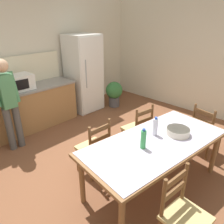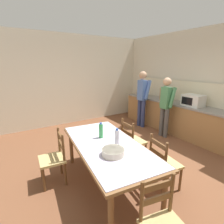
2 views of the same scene
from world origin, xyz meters
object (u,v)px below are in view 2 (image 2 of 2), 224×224
Objects in this scene: bottle_near_centre at (101,131)px; microwave at (193,100)px; serving_bowl at (113,152)px; person_at_counter at (166,104)px; chair_side_near_left at (54,158)px; chair_side_far_left at (132,141)px; bottle_off_centre at (117,137)px; paper_bag at (164,94)px; chair_side_far_right at (164,164)px; dining_table at (107,148)px; person_at_sink at (142,96)px.

microwave is at bearing 94.04° from bottle_near_centre.
person_at_counter is (-1.26, 2.51, 0.11)m from serving_bowl.
chair_side_near_left is 1.55m from chair_side_far_left.
microwave is at bearing -85.56° from chair_side_far_left.
bottle_off_centre is at bearing 136.58° from serving_bowl.
chair_side_far_left is (-0.11, 0.79, -0.44)m from bottle_near_centre.
paper_bag is 3.52m from serving_bowl.
chair_side_far_right is at bearing -138.98° from person_at_counter.
dining_table is at bearing -159.16° from person_at_counter.
person_at_counter is (-0.45, -0.52, -0.13)m from microwave.
bottle_near_centre is at bearing 48.46° from chair_side_far_right.
serving_bowl is at bearing 38.64° from chair_side_near_left.
dining_table is 1.33× the size of person_at_counter.
paper_bag is 3.26m from dining_table.
dining_table is at bearing 57.31° from chair_side_near_left.
serving_bowl is at bearing -138.68° from person_at_sink.
paper_bag is 1.33× the size of bottle_near_centre.
chair_side_far_left is 1.00× the size of chair_side_far_right.
bottle_near_centre reaches higher than chair_side_far_left.
person_at_counter is (-1.03, 2.29, 0.04)m from bottle_off_centre.
person_at_counter is at bearing 105.48° from bottle_near_centre.
bottle_near_centre is 0.84× the size of serving_bowl.
dining_table is at bearing -63.93° from paper_bag.
paper_bag reaches higher than microwave.
person_at_sink is at bearing 131.32° from serving_bowl.
chair_side_far_left is at bearing 127.51° from serving_bowl.
person_at_sink is (-1.88, 2.42, 0.31)m from dining_table.
person_at_counter is (-0.91, 2.40, 0.24)m from dining_table.
chair_side_near_left is at bearing -127.90° from dining_table.
paper_bag is at bearing 112.05° from bottle_near_centre.
person_at_sink reaches higher than chair_side_far_left.
chair_side_far_left and chair_side_far_right have the same top height.
bottle_near_centre is (-0.26, 0.03, 0.20)m from dining_table.
serving_bowl is 0.35× the size of chair_side_far_right.
paper_bag is at bearing -179.54° from microwave.
person_at_sink is at bearing 124.14° from bottle_near_centre.
serving_bowl is at bearing -75.00° from microwave.
person_at_sink is (-2.43, 1.71, 0.55)m from chair_side_far_right.
paper_bag is at bearing 116.07° from dining_table.
person_at_counter is (-0.54, 1.58, 0.48)m from chair_side_far_left.
person_at_counter is at bearing -40.64° from chair_side_far_right.
paper_bag is 1.33× the size of bottle_off_centre.
bottle_near_centre is 0.30× the size of chair_side_near_left.
dining_table is 1.23× the size of person_at_sink.
person_at_sink reaches higher than chair_side_far_right.
serving_bowl is (0.81, -3.03, -0.24)m from microwave.
paper_bag is at bearing 108.68° from chair_side_near_left.
serving_bowl is (0.35, -0.11, 0.12)m from dining_table.
bottle_near_centre reaches higher than chair_side_far_right.
chair_side_far_left is at bearing 88.27° from chair_side_near_left.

